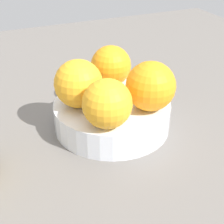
# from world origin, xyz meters

# --- Properties ---
(ground_plane) EXTENTS (1.10, 1.10, 0.02)m
(ground_plane) POSITION_xyz_m (0.00, 0.00, -0.01)
(ground_plane) COLOR #66605B
(fruit_bowl) EXTENTS (0.17, 0.17, 0.04)m
(fruit_bowl) POSITION_xyz_m (0.00, 0.00, 0.02)
(fruit_bowl) COLOR silver
(fruit_bowl) RESTS_ON ground_plane
(orange_in_bowl_0) EXTENTS (0.06, 0.06, 0.06)m
(orange_in_bowl_0) POSITION_xyz_m (0.02, 0.06, 0.07)
(orange_in_bowl_0) COLOR orange
(orange_in_bowl_0) RESTS_ON fruit_bowl
(orange_in_bowl_1) EXTENTS (0.07, 0.07, 0.07)m
(orange_in_bowl_1) POSITION_xyz_m (0.04, -0.04, 0.08)
(orange_in_bowl_1) COLOR orange
(orange_in_bowl_1) RESTS_ON fruit_bowl
(orange_in_bowl_2) EXTENTS (0.07, 0.07, 0.07)m
(orange_in_bowl_2) POSITION_xyz_m (-0.05, 0.01, 0.07)
(orange_in_bowl_2) COLOR #F9A823
(orange_in_bowl_2) RESTS_ON fruit_bowl
(orange_in_bowl_3) EXTENTS (0.07, 0.07, 0.07)m
(orange_in_bowl_3) POSITION_xyz_m (-0.03, -0.05, 0.07)
(orange_in_bowl_3) COLOR #F9A823
(orange_in_bowl_3) RESTS_ON fruit_bowl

